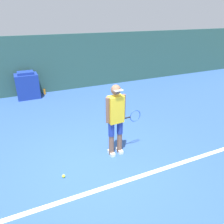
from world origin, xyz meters
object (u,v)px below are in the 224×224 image
(tennis_player, at_px, (116,117))
(water_bottle, at_px, (45,92))
(covered_chair, at_px, (27,86))
(tennis_ball, at_px, (64,176))

(tennis_player, distance_m, water_bottle, 5.15)
(covered_chair, bearing_deg, tennis_player, -72.49)
(covered_chair, xyz_separation_m, water_bottle, (0.63, 0.14, -0.38))
(tennis_ball, distance_m, water_bottle, 5.36)
(tennis_player, height_order, covered_chair, tennis_player)
(covered_chair, bearing_deg, water_bottle, 12.56)
(tennis_ball, relative_size, water_bottle, 0.26)
(covered_chair, bearing_deg, tennis_ball, -87.91)
(tennis_ball, distance_m, covered_chair, 5.22)
(tennis_player, xyz_separation_m, tennis_ball, (-1.34, -0.34, -0.92))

